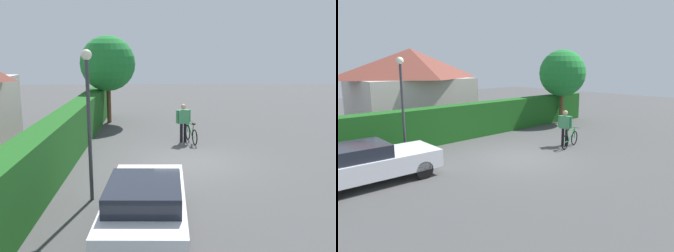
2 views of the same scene
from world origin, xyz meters
TOP-DOWN VIEW (x-y plane):
  - ground_plane at (0.00, 0.00)m, footprint 60.00×60.00m
  - hedge_row at (0.00, 4.51)m, footprint 20.59×0.90m
  - house_distant at (0.22, 9.33)m, footprint 6.97×4.76m
  - parked_car_near at (-5.43, 1.45)m, footprint 4.39×1.91m
  - bicycle at (3.03, -0.34)m, footprint 1.69×0.55m
  - person_rider at (3.09, 0.00)m, footprint 0.33×0.65m
  - street_lamp at (-3.40, 2.97)m, footprint 0.28×0.28m
  - tree_kerbside at (7.81, 3.76)m, footprint 2.97×2.97m

SIDE VIEW (x-z plane):
  - ground_plane at x=0.00m, z-range 0.00..0.00m
  - bicycle at x=3.03m, z-range -0.08..0.84m
  - parked_car_near at x=-5.43m, z-range 0.04..1.36m
  - hedge_row at x=0.00m, z-range 0.00..1.77m
  - person_rider at x=3.09m, z-range 0.15..1.83m
  - house_distant at x=0.22m, z-range 0.05..4.77m
  - street_lamp at x=-3.40m, z-range 0.61..4.66m
  - tree_kerbside at x=7.81m, z-range 0.86..5.57m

